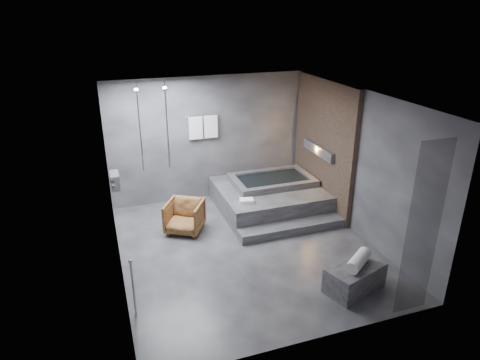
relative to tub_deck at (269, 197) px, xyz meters
name	(u,v)px	position (x,y,z in m)	size (l,w,h in m)	color
room	(263,154)	(-0.65, -1.21, 1.48)	(5.00, 5.04, 2.82)	#2B2B2D
tub_deck	(269,197)	(0.00, 0.00, 0.00)	(2.20, 2.00, 0.50)	#2F2F32
tub_step	(292,228)	(0.00, -1.18, -0.16)	(2.20, 0.36, 0.18)	#2F2F32
concrete_bench	(355,278)	(0.14, -3.17, -0.04)	(0.94, 0.52, 0.42)	#313133
driftwood_chair	(185,217)	(-1.99, -0.43, 0.07)	(0.68, 0.70, 0.64)	#472911
rolled_towel	(358,261)	(0.17, -3.18, 0.28)	(0.21, 0.21, 0.57)	white
deck_towel	(247,201)	(-0.74, -0.58, 0.29)	(0.27, 0.20, 0.07)	white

